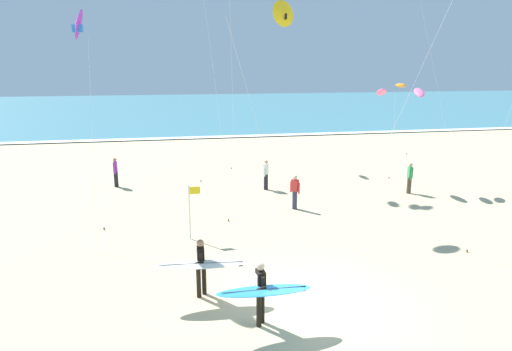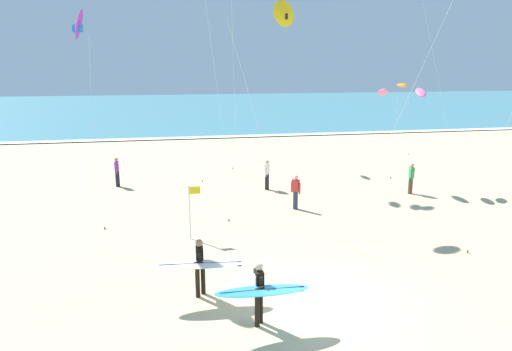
{
  "view_description": "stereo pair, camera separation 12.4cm",
  "coord_description": "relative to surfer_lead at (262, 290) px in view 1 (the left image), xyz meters",
  "views": [
    {
      "loc": [
        -3.72,
        -10.94,
        6.45
      ],
      "look_at": [
        -0.62,
        4.76,
        2.55
      ],
      "focal_mm": 32.21,
      "sensor_mm": 36.0,
      "label": 1
    },
    {
      "loc": [
        -3.6,
        -10.97,
        6.45
      ],
      "look_at": [
        -0.62,
        4.76,
        2.55
      ],
      "focal_mm": 32.21,
      "sensor_mm": 36.0,
      "label": 2
    }
  ],
  "objects": [
    {
      "name": "ground_plane",
      "position": [
        1.58,
        0.89,
        -1.05
      ],
      "size": [
        160.0,
        160.0,
        0.0
      ],
      "primitive_type": "plane",
      "color": "#CCB789"
    },
    {
      "name": "bystander_green_top",
      "position": [
        9.92,
        10.65,
        -0.24
      ],
      "size": [
        0.22,
        0.5,
        1.59
      ],
      "color": "#4C3D2D",
      "rests_on": "ground"
    },
    {
      "name": "kite_arc_amber_distant",
      "position": [
        9.96,
        12.32,
        4.07
      ],
      "size": [
        2.67,
        2.4,
        5.47
      ],
      "color": "pink",
      "rests_on": "ground"
    },
    {
      "name": "ocean_water",
      "position": [
        1.58,
        60.41,
        -1.01
      ],
      "size": [
        160.0,
        60.0,
        0.08
      ],
      "primitive_type": "cube",
      "color": "teal",
      "rests_on": "ground"
    },
    {
      "name": "bystander_purple_top",
      "position": [
        -4.9,
        14.88,
        -0.24
      ],
      "size": [
        0.22,
        0.5,
        1.59
      ],
      "color": "black",
      "rests_on": "ground"
    },
    {
      "name": "bystander_white_top",
      "position": [
        2.89,
        12.76,
        -0.24
      ],
      "size": [
        0.33,
        0.43,
        1.59
      ],
      "color": "black",
      "rests_on": "ground"
    },
    {
      "name": "surfer_lead",
      "position": [
        0.0,
        0.0,
        0.0
      ],
      "size": [
        2.41,
        0.98,
        1.71
      ],
      "color": "black",
      "rests_on": "ground"
    },
    {
      "name": "surfer_trailing",
      "position": [
        -1.36,
        1.78,
        0.0
      ],
      "size": [
        2.6,
        0.96,
        1.71
      ],
      "color": "black",
      "rests_on": "ground"
    },
    {
      "name": "kite_delta_golden_high",
      "position": [
        2.85,
        9.33,
        7.39
      ],
      "size": [
        3.19,
        1.59,
        9.04
      ],
      "color": "yellow",
      "rests_on": "ground"
    },
    {
      "name": "shoreline_foam",
      "position": [
        1.58,
        30.71,
        -0.97
      ],
      "size": [
        160.0,
        1.23,
        0.01
      ],
      "primitive_type": "cube",
      "color": "white",
      "rests_on": "ocean_water"
    },
    {
      "name": "bystander_red_top",
      "position": [
        3.47,
        9.27,
        -0.24
      ],
      "size": [
        0.37,
        0.39,
        1.59
      ],
      "color": "#2D334C",
      "rests_on": "ground"
    },
    {
      "name": "kite_delta_violet_near",
      "position": [
        -4.73,
        5.8,
        6.57
      ],
      "size": [
        0.38,
        2.83,
        8.15
      ],
      "color": "purple",
      "rests_on": "ground"
    },
    {
      "name": "lifeguard_flag",
      "position": [
        -1.37,
        6.44,
        0.21
      ],
      "size": [
        0.45,
        0.05,
        2.1
      ],
      "color": "silver",
      "rests_on": "ground"
    }
  ]
}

